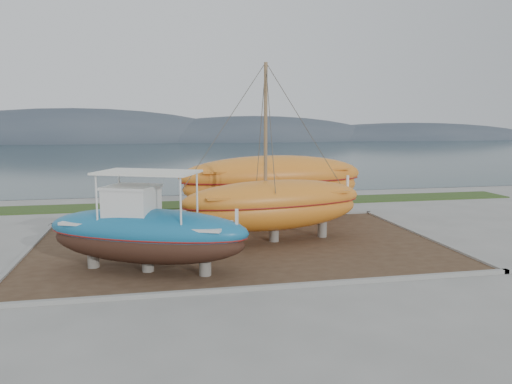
{
  "coord_description": "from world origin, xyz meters",
  "views": [
    {
      "loc": [
        -3.62,
        -17.87,
        5.65
      ],
      "look_at": [
        0.84,
        4.0,
        2.45
      ],
      "focal_mm": 35.0,
      "sensor_mm": 36.0,
      "label": 1
    }
  ],
  "objects": [
    {
      "name": "blue_caique",
      "position": [
        -3.98,
        0.63,
        1.94
      ],
      "size": [
        8.11,
        5.41,
        3.76
      ],
      "primitive_type": null,
      "rotation": [
        0.0,
        0.0,
        -0.42
      ],
      "color": "#186898",
      "rests_on": "dirt_patch"
    },
    {
      "name": "grass_strip",
      "position": [
        0.0,
        15.5,
        0.04
      ],
      "size": [
        44.0,
        3.0,
        0.08
      ],
      "primitive_type": "cube",
      "color": "#284219",
      "rests_on": "ground"
    },
    {
      "name": "orange_sailboat",
      "position": [
        1.75,
        4.23,
        4.13
      ],
      "size": [
        9.11,
        4.05,
        8.14
      ],
      "primitive_type": null,
      "rotation": [
        0.0,
        0.0,
        0.17
      ],
      "color": "orange",
      "rests_on": "dirt_patch"
    },
    {
      "name": "mountain_ridge",
      "position": [
        0.0,
        125.0,
        0.0
      ],
      "size": [
        200.0,
        36.0,
        20.0
      ],
      "primitive_type": null,
      "color": "#333D49",
      "rests_on": "ground"
    },
    {
      "name": "orange_bare_hull",
      "position": [
        2.95,
        9.51,
        1.83
      ],
      "size": [
        11.04,
        4.25,
        3.53
      ],
      "primitive_type": null,
      "rotation": [
        0.0,
        0.0,
        0.1
      ],
      "color": "orange",
      "rests_on": "dirt_patch"
    },
    {
      "name": "sea",
      "position": [
        0.0,
        70.0,
        0.0
      ],
      "size": [
        260.0,
        100.0,
        0.04
      ],
      "primitive_type": null,
      "color": "#1B3237",
      "rests_on": "ground"
    },
    {
      "name": "ground",
      "position": [
        0.0,
        0.0,
        0.0
      ],
      "size": [
        140.0,
        140.0,
        0.0
      ],
      "primitive_type": "plane",
      "color": "gray",
      "rests_on": "ground"
    },
    {
      "name": "white_dinghy",
      "position": [
        -5.42,
        6.53,
        0.66
      ],
      "size": [
        4.18,
        2.2,
        1.19
      ],
      "primitive_type": null,
      "rotation": [
        0.0,
        0.0,
        -0.19
      ],
      "color": "silver",
      "rests_on": "dirt_patch"
    },
    {
      "name": "dirt_patch",
      "position": [
        0.0,
        4.0,
        0.03
      ],
      "size": [
        18.0,
        12.0,
        0.06
      ],
      "primitive_type": "cube",
      "color": "#422D1E",
      "rests_on": "ground"
    },
    {
      "name": "curb_frame",
      "position": [
        0.0,
        4.0,
        0.07
      ],
      "size": [
        18.6,
        12.6,
        0.15
      ],
      "primitive_type": null,
      "color": "gray",
      "rests_on": "ground"
    }
  ]
}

